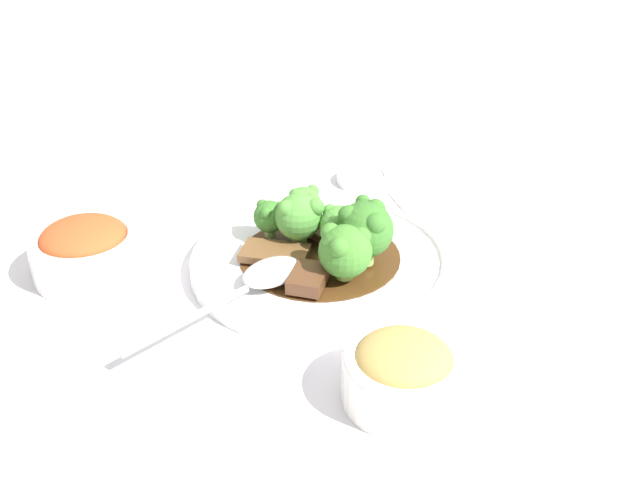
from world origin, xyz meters
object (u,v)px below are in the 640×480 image
(broccoli_floret_5, at_px, (365,217))
(serving_spoon, at_px, (261,278))
(side_bowl_appetizer, at_px, (403,372))
(broccoli_floret_0, at_px, (270,216))
(broccoli_floret_2, at_px, (299,215))
(broccoli_floret_6, at_px, (339,224))
(beef_strip_2, at_px, (330,226))
(broccoli_floret_4, at_px, (366,229))
(main_plate, at_px, (320,260))
(beef_strip_0, at_px, (275,253))
(broccoli_floret_1, at_px, (306,203))
(broccoli_floret_3, at_px, (345,250))
(sauce_dish, at_px, (362,178))
(side_bowl_kimchi, at_px, (85,249))
(beef_strip_1, at_px, (309,278))

(broccoli_floret_5, height_order, serving_spoon, broccoli_floret_5)
(broccoli_floret_5, xyz_separation_m, side_bowl_appetizer, (-0.04, -0.21, -0.02))
(broccoli_floret_0, height_order, broccoli_floret_5, broccoli_floret_5)
(broccoli_floret_2, relative_size, broccoli_floret_6, 1.19)
(beef_strip_2, height_order, broccoli_floret_4, broccoli_floret_4)
(main_plate, distance_m, beef_strip_0, 0.05)
(broccoli_floret_0, bearing_deg, main_plate, -48.89)
(broccoli_floret_1, height_order, serving_spoon, broccoli_floret_1)
(beef_strip_0, relative_size, broccoli_floret_3, 1.41)
(beef_strip_2, xyz_separation_m, sauce_dish, (0.08, 0.14, -0.02))
(side_bowl_kimchi, bearing_deg, main_plate, -13.36)
(beef_strip_2, height_order, side_bowl_kimchi, side_bowl_kimchi)
(main_plate, relative_size, broccoli_floret_1, 6.13)
(beef_strip_0, relative_size, broccoli_floret_4, 1.19)
(broccoli_floret_2, relative_size, broccoli_floret_3, 1.00)
(broccoli_floret_2, height_order, sauce_dish, broccoli_floret_2)
(broccoli_floret_6, relative_size, side_bowl_kimchi, 0.43)
(main_plate, distance_m, sauce_dish, 0.21)
(broccoli_floret_0, distance_m, broccoli_floret_4, 0.11)
(broccoli_floret_1, bearing_deg, serving_spoon, -125.36)
(broccoli_floret_2, bearing_deg, broccoli_floret_1, 63.77)
(broccoli_floret_6, bearing_deg, broccoli_floret_4, -66.72)
(serving_spoon, relative_size, side_bowl_kimchi, 1.74)
(broccoli_floret_5, bearing_deg, broccoli_floret_1, 127.61)
(broccoli_floret_0, xyz_separation_m, broccoli_floret_3, (0.05, -0.10, 0.01))
(side_bowl_appetizer, bearing_deg, broccoli_floret_2, 95.80)
(beef_strip_0, relative_size, broccoli_floret_5, 1.49)
(broccoli_floret_1, xyz_separation_m, broccoli_floret_3, (0.01, -0.11, 0.01))
(main_plate, bearing_deg, beef_strip_1, -116.64)
(main_plate, relative_size, broccoli_floret_6, 5.72)
(broccoli_floret_4, distance_m, broccoli_floret_6, 0.04)
(broccoli_floret_6, relative_size, sauce_dish, 0.72)
(serving_spoon, xyz_separation_m, side_bowl_kimchi, (-0.16, 0.09, 0.00))
(broccoli_floret_2, bearing_deg, sauce_dish, 51.56)
(main_plate, distance_m, broccoli_floret_3, 0.07)
(beef_strip_0, bearing_deg, side_bowl_kimchi, 164.98)
(main_plate, bearing_deg, beef_strip_0, 173.44)
(beef_strip_1, xyz_separation_m, broccoli_floret_3, (0.04, 0.00, 0.02))
(beef_strip_0, xyz_separation_m, beef_strip_2, (0.07, 0.04, 0.00))
(broccoli_floret_4, bearing_deg, main_plate, 140.26)
(beef_strip_0, relative_size, broccoli_floret_1, 1.79)
(broccoli_floret_1, distance_m, broccoli_floret_6, 0.06)
(broccoli_floret_2, height_order, side_bowl_kimchi, broccoli_floret_2)
(broccoli_floret_2, distance_m, broccoli_floret_3, 0.08)
(broccoli_floret_0, bearing_deg, broccoli_floret_2, -39.84)
(broccoli_floret_0, height_order, broccoli_floret_3, broccoli_floret_3)
(broccoli_floret_4, bearing_deg, beef_strip_1, -161.34)
(serving_spoon, bearing_deg, broccoli_floret_1, 54.64)
(beef_strip_0, height_order, broccoli_floret_5, broccoli_floret_5)
(broccoli_floret_1, relative_size, broccoli_floret_6, 0.93)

